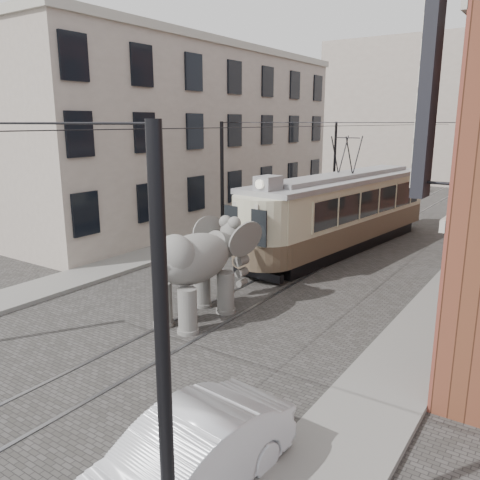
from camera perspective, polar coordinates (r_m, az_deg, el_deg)
The scene contains 10 objects.
ground at distance 17.48m, azimuth 1.27°, elevation -6.38°, with size 120.00×120.00×0.00m, color #423F3D.
tram_rails at distance 17.48m, azimuth 1.27°, elevation -6.35°, with size 1.54×80.00×0.02m, color slate, non-canonical shape.
sidewalk_right at distance 15.30m, azimuth 20.82°, elevation -10.00°, with size 2.00×60.00×0.15m, color slate.
sidewalk_left at distance 21.50m, azimuth -13.47°, elevation -2.71°, with size 2.00×60.00×0.15m, color slate.
stucco_building at distance 31.05m, azimuth -5.92°, elevation 11.72°, with size 7.00×24.00×10.00m, color #A09284.
distant_block at distance 54.57m, azimuth 25.40°, elevation 13.39°, with size 28.00×10.00×14.00m, color #A09284.
catenary at distance 21.11m, azimuth 8.25°, elevation 5.36°, with size 11.00×30.20×6.00m, color black, non-canonical shape.
tram at distance 23.79m, azimuth 12.07°, elevation 5.28°, with size 2.76×13.40×5.32m, color beige, non-canonical shape.
elephant at distance 15.02m, azimuth -5.30°, elevation -3.81°, with size 2.69×4.88×2.99m, color #615F5A, non-canonical shape.
parked_car at distance 8.56m, azimuth -6.70°, elevation -24.39°, with size 1.52×4.32×1.43m, color silver.
Camera 1 is at (8.87, -13.83, 5.96)m, focal length 36.63 mm.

